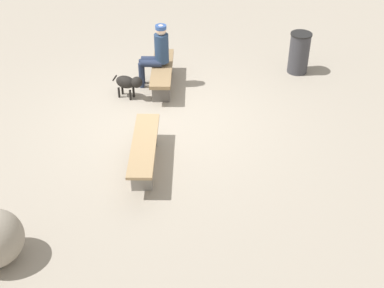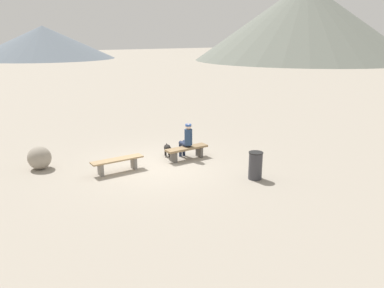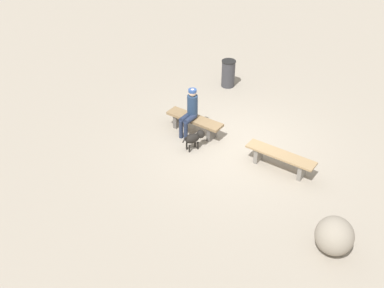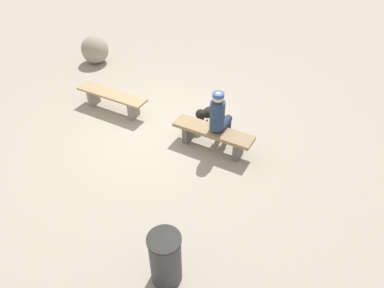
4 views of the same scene
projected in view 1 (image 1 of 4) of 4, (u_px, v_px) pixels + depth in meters
name	position (u px, v px, depth m)	size (l,w,h in m)	color
ground	(163.00, 121.00, 9.85)	(210.00, 210.00, 0.06)	#9E9384
bench_left	(144.00, 149.00, 8.49)	(1.76, 0.41, 0.46)	gray
bench_right	(162.00, 72.00, 10.64)	(1.65, 0.42, 0.46)	#605B56
seated_person	(156.00, 52.00, 10.46)	(0.31, 0.62, 1.32)	navy
dog	(129.00, 83.00, 10.28)	(0.40, 0.63, 0.50)	black
trash_bin	(299.00, 53.00, 11.13)	(0.45, 0.45, 0.88)	#38383D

